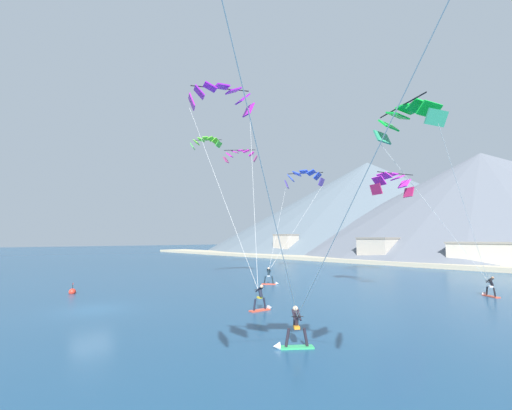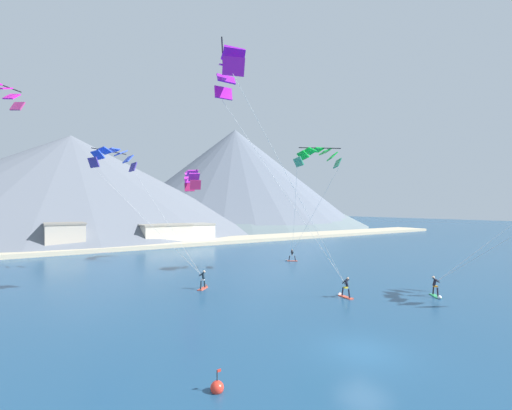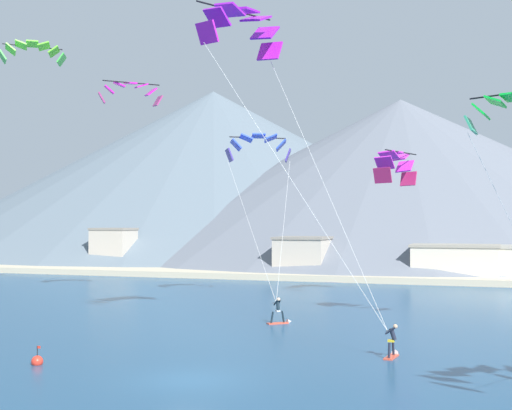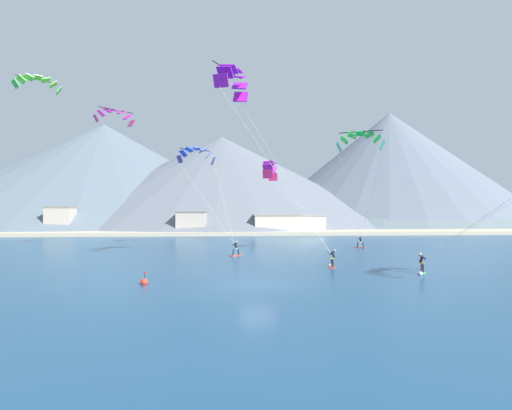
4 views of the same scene
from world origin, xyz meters
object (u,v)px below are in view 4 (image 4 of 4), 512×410
Objects in this scene: kitesurfer_near_trail at (332,261)px; kitesurfer_near_lead at (359,244)px; parafoil_kite_distant_mid_solo at (270,168)px; parafoil_kite_near_trail at (233,80)px; kitesurfer_far_left at (237,251)px; parafoil_kite_distant_high_outer at (38,82)px; parafoil_kite_far_left at (197,154)px; race_marker_buoy at (144,282)px; parafoil_kite_near_lead at (361,140)px; parafoil_kite_distant_low_drift at (115,115)px; kitesurfer_mid_center at (422,267)px.

kitesurfer_near_lead is at bearing 64.60° from kitesurfer_near_trail.
parafoil_kite_near_trail is at bearing -105.09° from parafoil_kite_distant_mid_solo.
kitesurfer_far_left is (-16.95, -8.13, 0.09)m from kitesurfer_near_lead.
kitesurfer_near_lead is 17.86m from parafoil_kite_distant_mid_solo.
parafoil_kite_distant_high_outer is (-26.70, 9.54, 21.92)m from kitesurfer_far_left.
parafoil_kite_far_left reaches higher than parafoil_kite_distant_mid_solo.
parafoil_kite_distant_mid_solo is at bearing 146.14° from kitesurfer_near_lead.
parafoil_kite_far_left is 2.22× the size of parafoil_kite_distant_mid_solo.
kitesurfer_near_trail is 17.34m from race_marker_buoy.
parafoil_kite_near_lead is (5.84, 9.38, 13.02)m from kitesurfer_near_trail.
parafoil_kite_near_trail is 1.27× the size of parafoil_kite_far_left.
parafoil_kite_near_trail is 23.62m from parafoil_kite_distant_mid_solo.
parafoil_kite_distant_low_drift is at bearing -163.49° from parafoil_kite_distant_mid_solo.
parafoil_kite_far_left reaches higher than kitesurfer_near_trail.
parafoil_kite_near_trail is (-15.04, -6.15, 4.77)m from parafoil_kite_near_lead.
parafoil_kite_distant_high_outer reaches higher than kitesurfer_near_lead.
parafoil_kite_distant_low_drift reaches higher than race_marker_buoy.
parafoil_kite_near_lead is at bearing -12.83° from parafoil_kite_distant_high_outer.
kitesurfer_near_trail reaches higher than kitesurfer_near_lead.
parafoil_kite_near_lead reaches higher than kitesurfer_near_lead.
kitesurfer_far_left is 20.12m from parafoil_kite_distant_mid_solo.
kitesurfer_mid_center is 32.91m from parafoil_kite_distant_mid_solo.
kitesurfer_far_left is at bearing 133.27° from kitesurfer_near_trail.
race_marker_buoy is at bearing -110.85° from parafoil_kite_distant_mid_solo.
parafoil_kite_near_trail reaches higher than parafoil_kite_near_lead.
parafoil_kite_near_lead is 0.73× the size of parafoil_kite_near_trail.
parafoil_kite_distant_high_outer is 0.88× the size of parafoil_kite_distant_mid_solo.
parafoil_kite_far_left is 12.22m from parafoil_kite_distant_low_drift.
parafoil_kite_near_trail is at bearing -43.97° from parafoil_kite_distant_low_drift.
parafoil_kite_distant_mid_solo is (5.40, 15.88, 11.11)m from kitesurfer_far_left.
kitesurfer_near_lead is 0.13× the size of parafoil_kite_near_lead.
kitesurfer_near_lead is at bearing 45.98° from race_marker_buoy.
kitesurfer_near_trail is 0.10× the size of parafoil_kite_near_trail.
kitesurfer_mid_center is at bearing -33.64° from kitesurfer_near_trail.
parafoil_kite_distant_high_outer is at bearing 179.22° from parafoil_kite_distant_low_drift.
kitesurfer_far_left is 0.36× the size of parafoil_kite_distant_low_drift.
parafoil_kite_distant_low_drift is (-25.17, 18.64, 17.63)m from kitesurfer_near_trail.
parafoil_kite_near_trail reaches higher than race_marker_buoy.
parafoil_kite_distant_low_drift is at bearing -165.93° from parafoil_kite_far_left.
parafoil_kite_distant_mid_solo is (11.02, 3.76, -1.57)m from parafoil_kite_far_left.
race_marker_buoy is (-6.48, -10.62, -18.16)m from parafoil_kite_near_trail.
parafoil_kite_near_trail is 30.74m from parafoil_kite_distant_high_outer.
parafoil_kite_near_trail is 2.82× the size of parafoil_kite_distant_mid_solo.
kitesurfer_mid_center is 0.99× the size of kitesurfer_far_left.
race_marker_buoy is (-22.13, -3.10, -0.40)m from kitesurfer_mid_center.
parafoil_kite_distant_high_outer reaches higher than race_marker_buoy.
kitesurfer_near_lead is at bearing 73.24° from parafoil_kite_near_lead.
parafoil_kite_distant_mid_solo is (-11.55, 7.75, 11.20)m from kitesurfer_near_lead.
parafoil_kite_near_trail is at bearing -140.98° from kitesurfer_near_lead.
parafoil_kite_distant_low_drift is (-31.02, 9.25, 4.61)m from parafoil_kite_near_lead.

